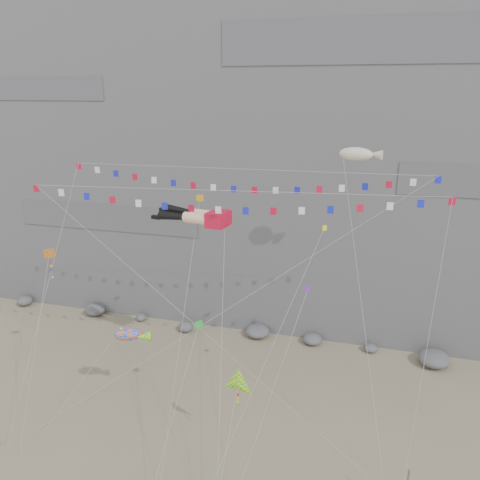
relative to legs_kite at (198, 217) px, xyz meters
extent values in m
plane|color=gray|center=(2.52, -6.15, -16.28)|extent=(120.00, 120.00, 0.00)
cube|color=slate|center=(2.52, 25.85, 8.72)|extent=(80.00, 28.00, 50.00)
cube|color=red|center=(1.77, -0.28, 0.02)|extent=(1.74, 2.18, 1.16)
cylinder|color=#F6BB99|center=(0.00, -0.57, 0.02)|extent=(2.08, 1.17, 0.86)
sphere|color=black|center=(-0.97, -0.41, 0.02)|extent=(0.79, 0.79, 0.79)
cone|color=black|center=(-2.11, -0.21, -0.05)|extent=(2.43, 1.10, 0.80)
cube|color=black|center=(-3.65, 0.05, -0.31)|extent=(0.81, 0.46, 0.29)
cylinder|color=#F6BB99|center=(0.20, 0.57, 0.02)|extent=(2.08, 1.17, 0.86)
sphere|color=black|center=(-0.77, 0.74, 0.02)|extent=(0.79, 0.79, 0.79)
cone|color=black|center=(-1.92, 0.93, 0.13)|extent=(2.45, 1.10, 0.86)
cube|color=black|center=(-3.46, 1.19, 0.04)|extent=(0.81, 0.46, 0.29)
cylinder|color=gray|center=(3.75, -7.15, -8.11)|extent=(0.03, 0.03, 21.65)
cylinder|color=gray|center=(-4.48, -3.93, -6.37)|extent=(0.03, 0.03, 28.14)
cube|color=slate|center=(-12.02, -10.56, -16.23)|extent=(0.16, 0.16, 0.10)
cylinder|color=gray|center=(9.86, -4.79, -6.82)|extent=(0.03, 0.03, 23.90)
cylinder|color=gray|center=(-10.66, -7.72, -9.42)|extent=(0.03, 0.03, 15.23)
cube|color=slate|center=(-10.46, -11.12, -16.23)|extent=(0.16, 0.16, 0.10)
cylinder|color=gray|center=(-7.25, -7.12, -12.30)|extent=(0.03, 0.03, 10.91)
cube|color=slate|center=(-10.41, -9.20, -16.23)|extent=(0.16, 0.16, 0.10)
cylinder|color=gray|center=(5.36, -10.93, -12.87)|extent=(0.03, 0.03, 9.74)
cylinder|color=gray|center=(13.65, -1.42, -5.80)|extent=(0.03, 0.03, 25.32)
cylinder|color=gray|center=(0.19, -4.76, -7.56)|extent=(0.03, 0.03, 21.64)
cylinder|color=gray|center=(7.48, -6.10, -10.49)|extent=(0.03, 0.03, 15.65)
cylinder|color=gray|center=(1.07, -8.52, -11.54)|extent=(0.03, 0.03, 12.05)
cylinder|color=gray|center=(6.88, -4.49, -8.57)|extent=(0.03, 0.03, 21.57)
camera|label=1|loc=(12.53, -33.70, 9.66)|focal=35.00mm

